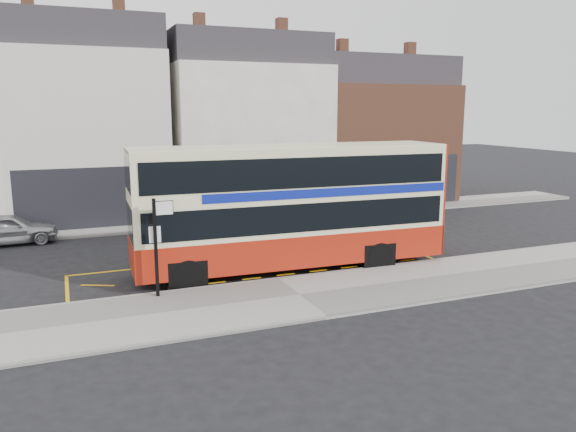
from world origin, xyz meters
name	(u,v)px	position (x,y,z in m)	size (l,w,h in m)	color
ground	(275,279)	(0.00, 0.00, 0.00)	(120.00, 120.00, 0.00)	black
pavement	(299,296)	(0.00, -2.30, 0.07)	(40.00, 4.00, 0.15)	gray
kerb	(278,280)	(0.00, -0.38, 0.07)	(40.00, 0.15, 0.15)	gray
far_pavement	(203,221)	(0.00, 11.00, 0.07)	(50.00, 3.00, 0.15)	gray
road_markings	(260,267)	(0.00, 1.60, 0.01)	(14.00, 3.40, 0.01)	#E9AF0C
terrace_left	(86,122)	(-5.50, 14.99, 5.32)	(8.00, 8.01, 11.80)	silver
terrace_green_shop	(242,125)	(3.50, 14.99, 5.07)	(9.00, 8.01, 11.30)	white
terrace_right	(370,131)	(12.50, 14.99, 4.57)	(9.00, 8.01, 10.30)	brown
double_decker_bus	(292,205)	(1.10, 1.00, 2.49)	(11.93, 3.17, 4.73)	beige
bus_stop_post	(157,238)	(-4.22, -0.72, 2.04)	(0.79, 0.14, 3.17)	black
car_silver	(7,229)	(-9.36, 9.41, 0.72)	(1.70, 4.22, 1.44)	#ABACB0
car_grey	(238,213)	(1.44, 9.29, 0.70)	(1.48, 4.24, 1.40)	#43454B
car_white	(362,206)	(8.44, 8.62, 0.75)	(2.09, 5.14, 1.49)	white
street_tree_right	(322,153)	(6.86, 10.52, 3.58)	(2.44, 2.44, 5.26)	black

